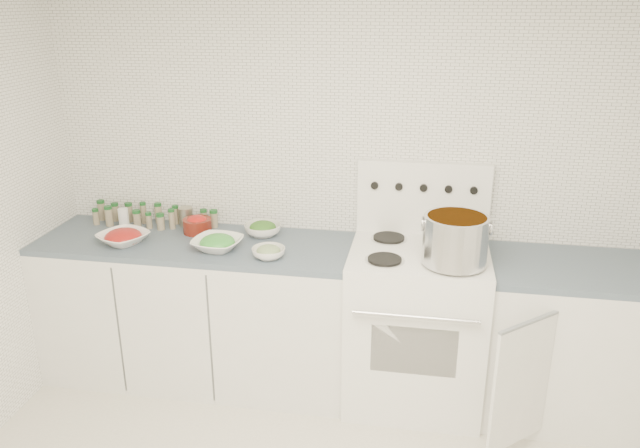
{
  "coord_description": "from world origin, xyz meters",
  "views": [
    {
      "loc": [
        0.49,
        -2.03,
        2.25
      ],
      "look_at": [
        -0.07,
        1.14,
        1.07
      ],
      "focal_mm": 35.0,
      "sensor_mm": 36.0,
      "label": 1
    }
  ],
  "objects_px": {
    "stove": "(416,321)",
    "stock_pot": "(455,238)",
    "bowl_tomato": "(123,237)",
    "bowl_snowpea": "(217,243)"
  },
  "relations": [
    {
      "from": "stove",
      "to": "stock_pot",
      "type": "bearing_deg",
      "value": -42.88
    },
    {
      "from": "stock_pot",
      "to": "bowl_tomato",
      "type": "height_order",
      "value": "stock_pot"
    },
    {
      "from": "bowl_tomato",
      "to": "bowl_snowpea",
      "type": "relative_size",
      "value": 1.15
    },
    {
      "from": "stove",
      "to": "stock_pot",
      "type": "xyz_separation_m",
      "value": [
        0.18,
        -0.16,
        0.59
      ]
    },
    {
      "from": "stove",
      "to": "stock_pot",
      "type": "distance_m",
      "value": 0.64
    },
    {
      "from": "stove",
      "to": "bowl_snowpea",
      "type": "height_order",
      "value": "stove"
    },
    {
      "from": "stove",
      "to": "bowl_tomato",
      "type": "distance_m",
      "value": 1.75
    },
    {
      "from": "bowl_snowpea",
      "to": "stove",
      "type": "bearing_deg",
      "value": 4.97
    },
    {
      "from": "stock_pot",
      "to": "stove",
      "type": "bearing_deg",
      "value": 137.12
    },
    {
      "from": "stove",
      "to": "stock_pot",
      "type": "relative_size",
      "value": 3.84
    }
  ]
}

